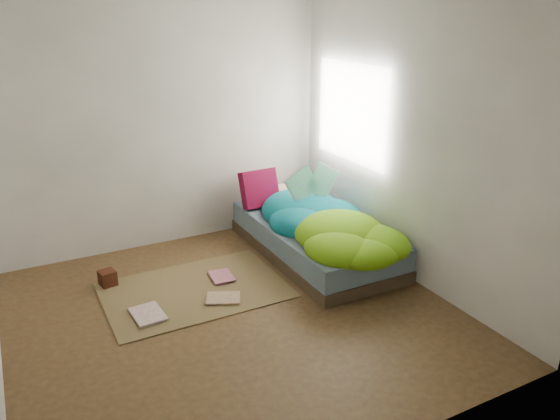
% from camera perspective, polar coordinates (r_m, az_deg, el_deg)
% --- Properties ---
extents(ground, '(3.50, 3.50, 0.00)m').
position_cam_1_polar(ground, '(4.67, -4.84, -10.89)').
color(ground, '#452E1A').
rests_on(ground, ground).
extents(room_walls, '(3.54, 3.54, 2.62)m').
position_cam_1_polar(room_walls, '(4.07, -5.40, 9.10)').
color(room_walls, '#B3B1AA').
rests_on(room_walls, ground).
extents(bed, '(1.00, 2.00, 0.34)m').
position_cam_1_polar(bed, '(5.65, 3.63, -3.03)').
color(bed, '#3A2A1F').
rests_on(bed, ground).
extents(duvet, '(0.96, 1.84, 0.34)m').
position_cam_1_polar(duvet, '(5.35, 4.93, -0.51)').
color(duvet, '#08527C').
rests_on(duvet, bed).
extents(rug, '(1.60, 1.10, 0.01)m').
position_cam_1_polar(rug, '(5.07, -8.90, -8.27)').
color(rug, brown).
rests_on(rug, ground).
extents(pillow_floral, '(0.63, 0.44, 0.13)m').
position_cam_1_polar(pillow_floral, '(6.18, 1.14, 1.50)').
color(pillow_floral, silver).
rests_on(pillow_floral, bed).
extents(pillow_magenta, '(0.41, 0.14, 0.41)m').
position_cam_1_polar(pillow_magenta, '(6.00, -2.17, 2.26)').
color(pillow_magenta, '#4E051F').
rests_on(pillow_magenta, bed).
extents(open_book, '(0.51, 0.13, 0.31)m').
position_cam_1_polar(open_book, '(5.55, 3.44, 3.86)').
color(open_book, '#3A8A2D').
rests_on(open_book, duvet).
extents(wooden_box, '(0.16, 0.16, 0.14)m').
position_cam_1_polar(wooden_box, '(5.30, -17.57, -6.78)').
color(wooden_box, '#34140B').
rests_on(wooden_box, rug).
extents(floor_book_a, '(0.26, 0.34, 0.03)m').
position_cam_1_polar(floor_book_a, '(4.72, -15.04, -10.89)').
color(floor_book_a, white).
rests_on(floor_book_a, rug).
extents(floor_book_b, '(0.23, 0.29, 0.03)m').
position_cam_1_polar(floor_book_b, '(5.20, -7.21, -7.12)').
color(floor_book_b, '#D37A8F').
rests_on(floor_book_b, rug).
extents(floor_book_c, '(0.36, 0.32, 0.02)m').
position_cam_1_polar(floor_book_c, '(4.78, -6.01, -9.80)').
color(floor_book_c, tan).
rests_on(floor_book_c, rug).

